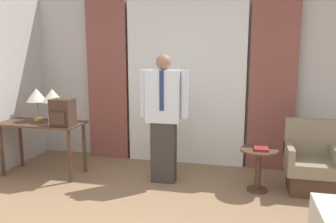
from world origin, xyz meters
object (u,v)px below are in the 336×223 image
(table_lamp_right, at_px, (52,96))
(table_lamp_left, at_px, (37,96))
(book, at_px, (261,148))
(armchair, at_px, (311,166))
(person, at_px, (164,114))
(desk, at_px, (42,131))
(side_table, at_px, (258,163))
(bottle_near_edge, at_px, (51,120))
(backpack, at_px, (63,113))

(table_lamp_right, bearing_deg, table_lamp_left, 180.00)
(book, bearing_deg, armchair, 12.97)
(person, bearing_deg, book, -2.13)
(table_lamp_left, relative_size, book, 2.08)
(desk, distance_m, side_table, 3.03)
(side_table, bearing_deg, table_lamp_right, 179.56)
(desk, bearing_deg, table_lamp_right, 38.59)
(person, distance_m, book, 1.32)
(side_table, bearing_deg, armchair, 11.23)
(bottle_near_edge, bearing_deg, desk, 149.26)
(armchair, bearing_deg, table_lamp_right, -178.29)
(bottle_near_edge, distance_m, armchair, 3.48)
(table_lamp_left, bearing_deg, book, -0.68)
(table_lamp_right, bearing_deg, person, 0.34)
(armchair, bearing_deg, table_lamp_left, -178.40)
(armchair, distance_m, side_table, 0.66)
(person, relative_size, armchair, 1.90)
(desk, xyz_separation_m, bottle_near_edge, (0.23, -0.14, 0.19))
(table_lamp_right, bearing_deg, book, -0.74)
(desk, bearing_deg, person, 3.62)
(book, bearing_deg, person, 177.87)
(table_lamp_right, bearing_deg, side_table, -0.44)
(table_lamp_left, xyz_separation_m, backpack, (0.55, -0.23, -0.18))
(bottle_near_edge, height_order, person, person)
(side_table, xyz_separation_m, book, (0.02, -0.02, 0.19))
(person, xyz_separation_m, side_table, (1.25, -0.03, -0.56))
(bottle_near_edge, bearing_deg, table_lamp_right, 113.72)
(table_lamp_left, relative_size, bottle_near_edge, 2.83)
(backpack, distance_m, side_table, 2.67)
(table_lamp_left, xyz_separation_m, person, (1.90, 0.01, -0.20))
(bottle_near_edge, bearing_deg, person, 9.29)
(backpack, height_order, armchair, backpack)
(bottle_near_edge, relative_size, backpack, 0.45)
(person, xyz_separation_m, armchair, (1.89, 0.10, -0.60))
(desk, bearing_deg, bottle_near_edge, -30.74)
(person, relative_size, side_table, 3.13)
(desk, bearing_deg, armchair, 3.25)
(table_lamp_right, bearing_deg, backpack, -38.69)
(table_lamp_right, distance_m, bottle_near_edge, 0.40)
(person, bearing_deg, desk, -176.38)
(backpack, xyz_separation_m, armchair, (3.24, 0.34, -0.61))
(backpack, relative_size, armchair, 0.41)
(desk, height_order, backpack, backpack)
(armchair, bearing_deg, bottle_near_edge, -174.22)
(bottle_near_edge, xyz_separation_m, book, (2.80, 0.20, -0.27))
(desk, xyz_separation_m, armchair, (3.66, 0.21, -0.31))
(side_table, height_order, book, book)
(armchair, xyz_separation_m, book, (-0.62, -0.14, 0.23))
(table_lamp_left, xyz_separation_m, armchair, (3.78, 0.11, -0.80))
(table_lamp_right, distance_m, armchair, 3.62)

